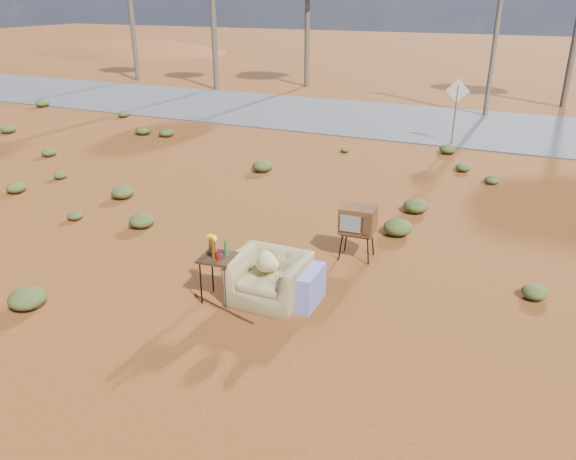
% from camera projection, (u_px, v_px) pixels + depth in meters
% --- Properties ---
extents(ground, '(140.00, 140.00, 0.00)m').
position_uv_depth(ground, '(250.00, 292.00, 9.73)').
color(ground, brown).
rests_on(ground, ground).
extents(highway, '(140.00, 7.00, 0.04)m').
position_uv_depth(highway, '(425.00, 123.00, 22.32)').
color(highway, '#565659').
rests_on(highway, ground).
extents(dirt_mound, '(26.00, 18.00, 2.00)m').
position_uv_depth(dirt_mound, '(128.00, 52.00, 49.59)').
color(dirt_mound, brown).
rests_on(dirt_mound, ground).
extents(armchair, '(1.45, 0.93, 1.07)m').
position_uv_depth(armchair, '(275.00, 274.00, 9.29)').
color(armchair, '#998453').
rests_on(armchair, ground).
extents(tv_unit, '(0.69, 0.57, 1.06)m').
position_uv_depth(tv_unit, '(358.00, 220.00, 10.71)').
color(tv_unit, black).
rests_on(tv_unit, ground).
extents(side_table, '(0.61, 0.61, 1.11)m').
position_uv_depth(side_table, '(216.00, 254.00, 9.24)').
color(side_table, '#3A2115').
rests_on(side_table, ground).
extents(rusty_bar, '(1.34, 0.44, 0.04)m').
position_uv_depth(rusty_bar, '(223.00, 308.00, 9.20)').
color(rusty_bar, '#4B1D14').
rests_on(rusty_bar, ground).
extents(road_sign, '(0.78, 0.06, 2.19)m').
position_uv_depth(road_sign, '(457.00, 100.00, 18.66)').
color(road_sign, brown).
rests_on(road_sign, ground).
extents(utility_pole_center, '(1.40, 0.20, 8.00)m').
position_uv_depth(utility_pole_center, '(499.00, 11.00, 22.06)').
color(utility_pole_center, brown).
rests_on(utility_pole_center, ground).
extents(scrub_patch, '(17.49, 8.07, 0.33)m').
position_uv_depth(scrub_patch, '(304.00, 199.00, 13.69)').
color(scrub_patch, '#4E5625').
rests_on(scrub_patch, ground).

